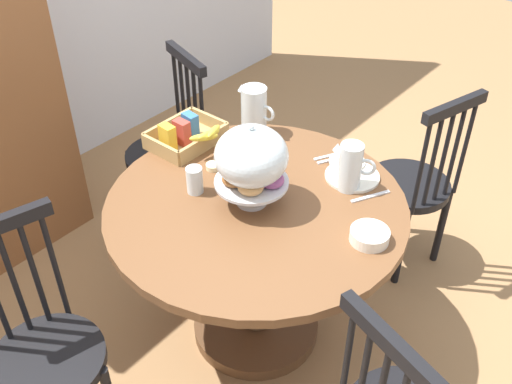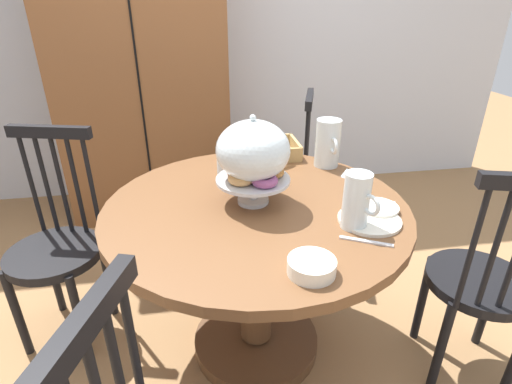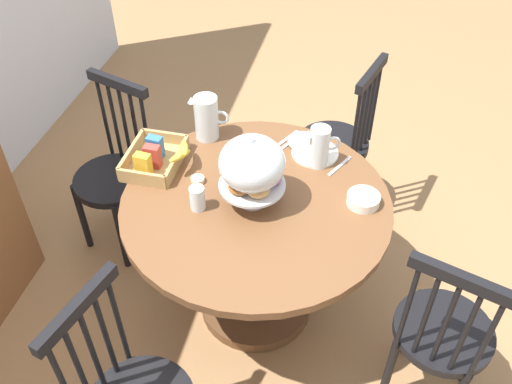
{
  "view_description": "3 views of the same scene",
  "coord_description": "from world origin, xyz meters",
  "px_view_note": "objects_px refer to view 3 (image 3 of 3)",
  "views": [
    {
      "loc": [
        -1.34,
        -1.11,
        2.14
      ],
      "look_at": [
        0.02,
        0.01,
        0.79
      ],
      "focal_mm": 41.41,
      "sensor_mm": 36.0,
      "label": 1
    },
    {
      "loc": [
        -0.2,
        -1.31,
        1.44
      ],
      "look_at": [
        0.02,
        0.01,
        0.79
      ],
      "focal_mm": 27.68,
      "sensor_mm": 36.0,
      "label": 2
    },
    {
      "loc": [
        -1.67,
        -0.39,
        2.39
      ],
      "look_at": [
        0.02,
        0.01,
        0.79
      ],
      "focal_mm": 39.5,
      "sensor_mm": 36.0,
      "label": 3
    }
  ],
  "objects_px": {
    "dining_table": "(256,236)",
    "orange_juice_pitcher": "(207,120)",
    "windsor_chair_far_side": "(115,177)",
    "drinking_glass": "(197,198)",
    "cereal_bowl": "(363,200)",
    "china_plate_small": "(304,141)",
    "cereal_basket": "(157,158)",
    "windsor_chair_facing_door": "(337,145)",
    "windsor_chair_by_cabinet": "(442,336)",
    "pastry_stand_with_dome": "(252,166)",
    "butter_dish": "(198,180)",
    "china_plate_large": "(315,153)",
    "milk_pitcher": "(319,148)"
  },
  "relations": [
    {
      "from": "orange_juice_pitcher",
      "to": "china_plate_large",
      "type": "height_order",
      "value": "orange_juice_pitcher"
    },
    {
      "from": "dining_table",
      "to": "windsor_chair_by_cabinet",
      "type": "height_order",
      "value": "windsor_chair_by_cabinet"
    },
    {
      "from": "windsor_chair_far_side",
      "to": "windsor_chair_by_cabinet",
      "type": "bearing_deg",
      "value": -109.79
    },
    {
      "from": "windsor_chair_by_cabinet",
      "to": "pastry_stand_with_dome",
      "type": "bearing_deg",
      "value": 71.17
    },
    {
      "from": "butter_dish",
      "to": "drinking_glass",
      "type": "bearing_deg",
      "value": -161.77
    },
    {
      "from": "orange_juice_pitcher",
      "to": "cereal_basket",
      "type": "relative_size",
      "value": 0.69
    },
    {
      "from": "china_plate_large",
      "to": "china_plate_small",
      "type": "bearing_deg",
      "value": 46.73
    },
    {
      "from": "windsor_chair_facing_door",
      "to": "milk_pitcher",
      "type": "xyz_separation_m",
      "value": [
        -0.54,
        0.05,
        0.38
      ]
    },
    {
      "from": "milk_pitcher",
      "to": "butter_dish",
      "type": "bearing_deg",
      "value": 115.98
    },
    {
      "from": "windsor_chair_far_side",
      "to": "china_plate_large",
      "type": "height_order",
      "value": "windsor_chair_far_side"
    },
    {
      "from": "pastry_stand_with_dome",
      "to": "cereal_bowl",
      "type": "bearing_deg",
      "value": -78.22
    },
    {
      "from": "cereal_basket",
      "to": "cereal_bowl",
      "type": "xyz_separation_m",
      "value": [
        -0.04,
        -0.94,
        -0.02
      ]
    },
    {
      "from": "milk_pitcher",
      "to": "windsor_chair_far_side",
      "type": "bearing_deg",
      "value": 90.2
    },
    {
      "from": "windsor_chair_by_cabinet",
      "to": "orange_juice_pitcher",
      "type": "height_order",
      "value": "windsor_chair_by_cabinet"
    },
    {
      "from": "butter_dish",
      "to": "orange_juice_pitcher",
      "type": "bearing_deg",
      "value": 9.18
    },
    {
      "from": "dining_table",
      "to": "china_plate_large",
      "type": "distance_m",
      "value": 0.48
    },
    {
      "from": "cereal_basket",
      "to": "cereal_bowl",
      "type": "height_order",
      "value": "cereal_basket"
    },
    {
      "from": "milk_pitcher",
      "to": "windsor_chair_by_cabinet",
      "type": "bearing_deg",
      "value": -134.56
    },
    {
      "from": "milk_pitcher",
      "to": "cereal_bowl",
      "type": "bearing_deg",
      "value": -134.0
    },
    {
      "from": "cereal_basket",
      "to": "orange_juice_pitcher",
      "type": "bearing_deg",
      "value": -31.4
    },
    {
      "from": "windsor_chair_far_side",
      "to": "cereal_bowl",
      "type": "height_order",
      "value": "windsor_chair_far_side"
    },
    {
      "from": "cereal_bowl",
      "to": "dining_table",
      "type": "bearing_deg",
      "value": 101.1
    },
    {
      "from": "windsor_chair_by_cabinet",
      "to": "china_plate_small",
      "type": "relative_size",
      "value": 6.5
    },
    {
      "from": "dining_table",
      "to": "pastry_stand_with_dome",
      "type": "bearing_deg",
      "value": 120.46
    },
    {
      "from": "dining_table",
      "to": "windsor_chair_by_cabinet",
      "type": "relative_size",
      "value": 1.19
    },
    {
      "from": "dining_table",
      "to": "windsor_chair_facing_door",
      "type": "bearing_deg",
      "value": -17.72
    },
    {
      "from": "windsor_chair_far_side",
      "to": "drinking_glass",
      "type": "relative_size",
      "value": 8.86
    },
    {
      "from": "orange_juice_pitcher",
      "to": "drinking_glass",
      "type": "height_order",
      "value": "orange_juice_pitcher"
    },
    {
      "from": "cereal_bowl",
      "to": "pastry_stand_with_dome",
      "type": "bearing_deg",
      "value": 101.78
    },
    {
      "from": "dining_table",
      "to": "china_plate_small",
      "type": "distance_m",
      "value": 0.51
    },
    {
      "from": "orange_juice_pitcher",
      "to": "china_plate_small",
      "type": "xyz_separation_m",
      "value": [
        0.05,
        -0.46,
        -0.08
      ]
    },
    {
      "from": "dining_table",
      "to": "butter_dish",
      "type": "xyz_separation_m",
      "value": [
        0.06,
        0.28,
        0.23
      ]
    },
    {
      "from": "dining_table",
      "to": "orange_juice_pitcher",
      "type": "relative_size",
      "value": 5.29
    },
    {
      "from": "pastry_stand_with_dome",
      "to": "butter_dish",
      "type": "relative_size",
      "value": 5.73
    },
    {
      "from": "windsor_chair_facing_door",
      "to": "cereal_basket",
      "type": "height_order",
      "value": "windsor_chair_facing_door"
    },
    {
      "from": "pastry_stand_with_dome",
      "to": "windsor_chair_facing_door",
      "type": "bearing_deg",
      "value": -18.44
    },
    {
      "from": "cereal_basket",
      "to": "butter_dish",
      "type": "xyz_separation_m",
      "value": [
        -0.07,
        -0.21,
        -0.03
      ]
    },
    {
      "from": "china_plate_large",
      "to": "drinking_glass",
      "type": "distance_m",
      "value": 0.63
    },
    {
      "from": "orange_juice_pitcher",
      "to": "china_plate_large",
      "type": "bearing_deg",
      "value": -91.72
    },
    {
      "from": "windsor_chair_far_side",
      "to": "drinking_glass",
      "type": "distance_m",
      "value": 0.8
    },
    {
      "from": "windsor_chair_facing_door",
      "to": "drinking_glass",
      "type": "bearing_deg",
      "value": 152.15
    },
    {
      "from": "windsor_chair_facing_door",
      "to": "drinking_glass",
      "type": "height_order",
      "value": "windsor_chair_facing_door"
    },
    {
      "from": "milk_pitcher",
      "to": "cereal_basket",
      "type": "xyz_separation_m",
      "value": [
        -0.18,
        0.71,
        -0.05
      ]
    },
    {
      "from": "windsor_chair_by_cabinet",
      "to": "pastry_stand_with_dome",
      "type": "height_order",
      "value": "pastry_stand_with_dome"
    },
    {
      "from": "windsor_chair_facing_door",
      "to": "orange_juice_pitcher",
      "type": "bearing_deg",
      "value": 126.93
    },
    {
      "from": "butter_dish",
      "to": "china_plate_large",
      "type": "bearing_deg",
      "value": -56.7
    },
    {
      "from": "china_plate_small",
      "to": "windsor_chair_far_side",
      "type": "bearing_deg",
      "value": 97.95
    },
    {
      "from": "pastry_stand_with_dome",
      "to": "cereal_basket",
      "type": "bearing_deg",
      "value": 74.25
    },
    {
      "from": "pastry_stand_with_dome",
      "to": "china_plate_large",
      "type": "xyz_separation_m",
      "value": [
        0.38,
        -0.21,
        -0.19
      ]
    },
    {
      "from": "windsor_chair_facing_door",
      "to": "windsor_chair_far_side",
      "type": "xyz_separation_m",
      "value": [
        -0.54,
        1.1,
        0.0
      ]
    }
  ]
}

